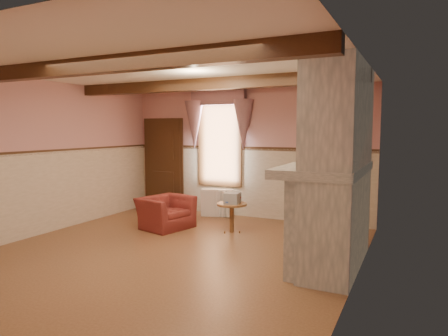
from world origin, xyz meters
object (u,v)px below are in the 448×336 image
at_px(armchair, 166,212).
at_px(radiator, 217,203).
at_px(mantel_clock, 335,155).
at_px(bowl, 328,161).
at_px(oil_lamp, 334,153).
at_px(side_table, 232,218).

bearing_deg(armchair, radiator, -2.97).
bearing_deg(radiator, mantel_clock, -43.39).
distance_m(radiator, bowl, 3.57).
height_order(bowl, oil_lamp, oil_lamp).
bearing_deg(bowl, armchair, 170.44).
distance_m(radiator, mantel_clock, 3.35).
xyz_separation_m(radiator, mantel_clock, (2.78, -1.41, 1.22)).
height_order(armchair, side_table, armchair).
height_order(side_table, oil_lamp, oil_lamp).
relative_size(bowl, mantel_clock, 1.38).
bearing_deg(side_table, bowl, -22.96).
bearing_deg(oil_lamp, side_table, 167.87).
xyz_separation_m(radiator, oil_lamp, (2.78, -1.51, 1.26)).
bearing_deg(bowl, mantel_clock, 90.00).
relative_size(mantel_clock, oil_lamp, 0.86).
bearing_deg(radiator, armchair, -123.64).
xyz_separation_m(armchair, side_table, (1.29, 0.27, -0.03)).
height_order(side_table, radiator, radiator).
bearing_deg(oil_lamp, radiator, 151.41).
distance_m(side_table, oil_lamp, 2.34).
xyz_separation_m(armchair, radiator, (0.42, 1.37, -0.00)).
bearing_deg(side_table, oil_lamp, -12.13).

